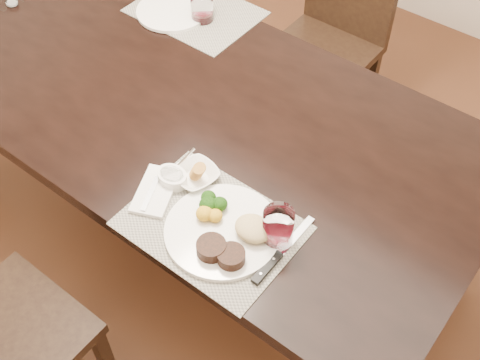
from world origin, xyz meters
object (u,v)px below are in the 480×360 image
Objects in this scene: chair_far at (334,30)px; dinner_plate at (226,232)px; cracker_bowl at (196,175)px; wine_glass_near at (278,228)px; far_plate at (173,11)px; steak_knife at (274,260)px.

dinner_plate is (0.43, -1.27, 0.27)m from chair_far.
dinner_plate is at bearing -27.92° from cracker_bowl.
far_plate is at bearing 146.53° from wine_glass_near.
wine_glass_near is at bearing -65.79° from chair_far.
steak_knife is (0.57, -1.26, 0.26)m from chair_far.
wine_glass_near reaches higher than far_plate.
cracker_bowl is at bearing -43.45° from far_plate.
far_plate is (-0.80, 0.68, -0.01)m from dinner_plate.
dinner_plate is 0.15m from steak_knife.
cracker_bowl is at bearing 165.41° from steak_knife.
chair_far is at bearing 100.90° from dinner_plate.
cracker_bowl reaches higher than steak_knife.
chair_far is 1.22m from cracker_bowl.
chair_far reaches higher than cracker_bowl.
chair_far is 6.07× the size of cracker_bowl.
wine_glass_near reaches higher than dinner_plate.
wine_glass_near is at bearing 119.11° from steak_knife.
cracker_bowl is 0.84m from far_plate.
steak_knife is at bearing -35.02° from far_plate.
dinner_plate and cracker_bowl have the same top height.
cracker_bowl is 0.54× the size of far_plate.
dinner_plate is 1.05m from far_plate.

